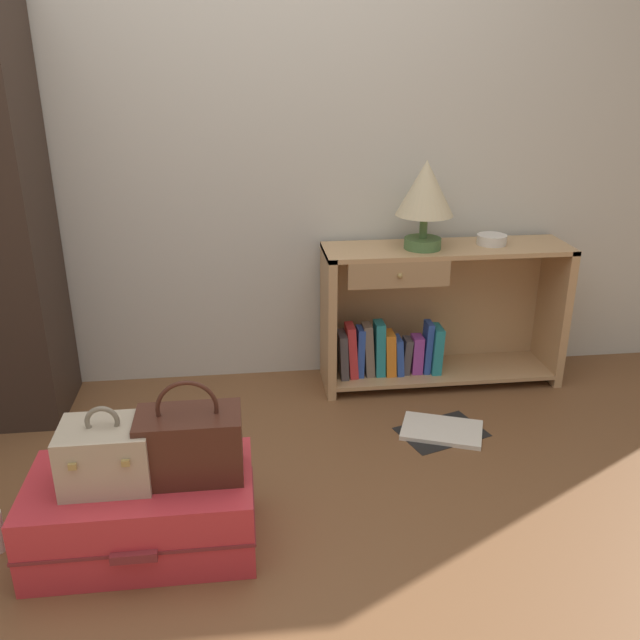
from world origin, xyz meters
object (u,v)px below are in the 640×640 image
object	(u,v)px
table_lamp	(425,192)
suitcase_large	(143,512)
bookshelf	(429,317)
train_case	(107,454)
bowl	(492,240)
open_book_on_floor	(442,431)
handbag	(190,444)

from	to	relation	value
table_lamp	suitcase_large	world-z (taller)	table_lamp
bookshelf	train_case	world-z (taller)	bookshelf
bowl	train_case	distance (m)	1.99
open_book_on_floor	bowl	bearing A→B (deg)	55.97
bookshelf	open_book_on_floor	world-z (taller)	bookshelf
table_lamp	suitcase_large	distance (m)	1.79
bookshelf	table_lamp	bearing A→B (deg)	-151.22
bookshelf	bowl	xyz separation A→B (m)	(0.28, -0.00, 0.38)
bookshelf	bowl	distance (m)	0.47
train_case	table_lamp	bearing A→B (deg)	39.79
bowl	handbag	world-z (taller)	bowl
suitcase_large	train_case	xyz separation A→B (m)	(-0.09, -0.01, 0.24)
table_lamp	train_case	size ratio (longest dim) A/B	1.45
suitcase_large	train_case	size ratio (longest dim) A/B	2.63
train_case	open_book_on_floor	xyz separation A→B (m)	(1.28, 0.59, -0.36)
bookshelf	bowl	size ratio (longest dim) A/B	8.35
train_case	handbag	world-z (taller)	handbag
suitcase_large	handbag	xyz separation A→B (m)	(0.17, -0.00, 0.25)
table_lamp	train_case	bearing A→B (deg)	-140.21
handbag	open_book_on_floor	bearing A→B (deg)	29.55
train_case	open_book_on_floor	size ratio (longest dim) A/B	0.67
bookshelf	handbag	size ratio (longest dim) A/B	3.41
bookshelf	table_lamp	distance (m)	0.62
table_lamp	bowl	distance (m)	0.42
bookshelf	open_book_on_floor	size ratio (longest dim) A/B	2.79
suitcase_large	handbag	size ratio (longest dim) A/B	2.15
table_lamp	bowl	size ratio (longest dim) A/B	2.90
table_lamp	bookshelf	bearing A→B (deg)	28.78
bowl	handbag	xyz separation A→B (m)	(-1.37, -1.09, -0.34)
table_lamp	bowl	bearing A→B (deg)	5.41
train_case	suitcase_large	bearing A→B (deg)	7.53
bowl	suitcase_large	size ratio (longest dim) A/B	0.19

